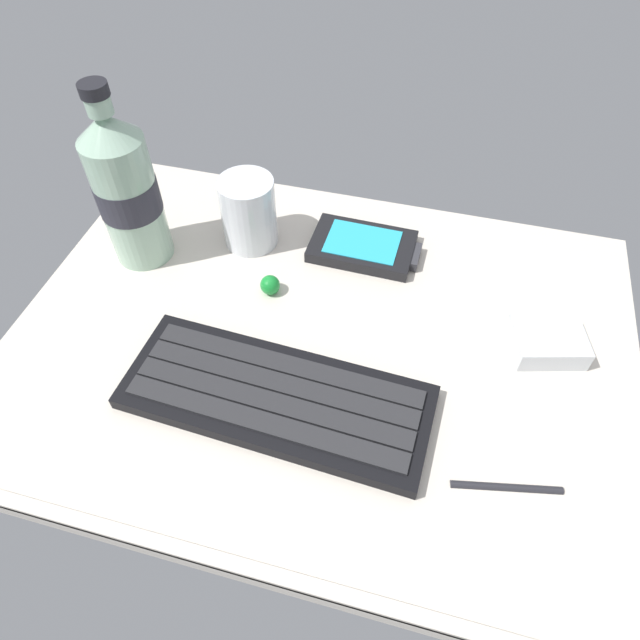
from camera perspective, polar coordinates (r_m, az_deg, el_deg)
ground_plane at (r=58.61cm, az=-0.06°, el=-2.67°), size 64.00×48.00×2.80cm
keyboard at (r=53.12cm, az=-4.48°, el=-7.81°), size 29.56×12.56×1.70cm
handheld_device at (r=66.63cm, az=4.48°, el=7.50°), size 12.95×7.92×1.50cm
juice_cup at (r=66.32cm, az=-7.28°, el=10.62°), size 6.40×6.40×8.50cm
water_bottle at (r=64.40cm, az=-19.18°, el=12.44°), size 6.73×6.73×20.80cm
charger_block at (r=60.70cm, az=22.23°, el=-2.07°), size 8.21×7.22×2.40cm
trackball_mouse at (r=61.70cm, az=-5.12°, el=3.59°), size 2.20×2.20×2.20cm
stylus_pen at (r=51.86cm, az=18.57°, el=-15.76°), size 9.46×2.52×0.70cm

